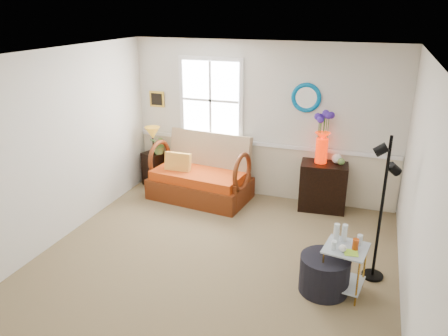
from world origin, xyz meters
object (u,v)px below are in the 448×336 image
(side_table, at_px, (344,270))
(ottoman, at_px, (324,274))
(cabinet, at_px, (323,186))
(lamp_stand, at_px, (155,168))
(loveseat, at_px, (200,169))
(floor_lamp, at_px, (381,210))

(side_table, bearing_deg, ottoman, -166.88)
(cabinet, bearing_deg, lamp_stand, 173.86)
(loveseat, xyz_separation_m, lamp_stand, (-1.02, 0.31, -0.23))
(lamp_stand, distance_m, floor_lamp, 4.31)
(lamp_stand, xyz_separation_m, floor_lamp, (3.89, -1.77, 0.59))
(loveseat, xyz_separation_m, cabinet, (2.02, 0.27, -0.15))
(side_table, distance_m, ottoman, 0.22)
(floor_lamp, bearing_deg, ottoman, -145.37)
(lamp_stand, relative_size, floor_lamp, 0.34)
(side_table, bearing_deg, cabinet, 103.57)
(cabinet, bearing_deg, loveseat, -177.83)
(side_table, xyz_separation_m, floor_lamp, (0.33, 0.43, 0.60))
(loveseat, relative_size, side_table, 2.81)
(cabinet, xyz_separation_m, ottoman, (0.31, -2.20, -0.17))
(ottoman, bearing_deg, side_table, 13.12)
(lamp_stand, relative_size, side_table, 1.04)
(cabinet, xyz_separation_m, side_table, (0.52, -2.16, -0.10))
(loveseat, height_order, side_table, loveseat)
(side_table, xyz_separation_m, ottoman, (-0.21, -0.05, -0.07))
(cabinet, height_order, floor_lamp, floor_lamp)
(cabinet, bearing_deg, floor_lamp, -69.24)
(loveseat, bearing_deg, cabinet, 13.95)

